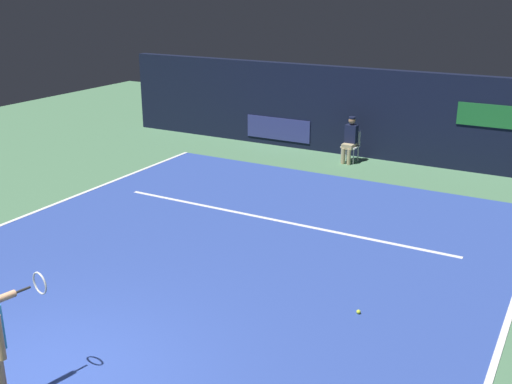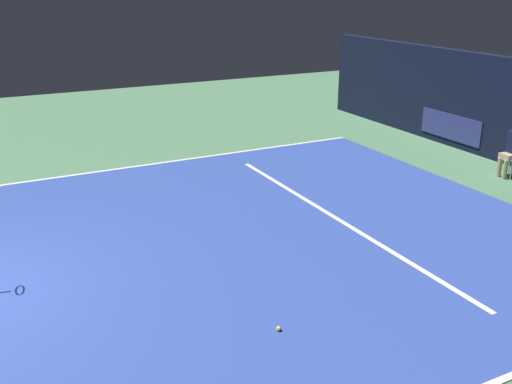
{
  "view_description": "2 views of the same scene",
  "coord_description": "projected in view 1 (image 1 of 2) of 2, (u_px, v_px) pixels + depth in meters",
  "views": [
    {
      "loc": [
        5.59,
        -4.31,
        4.87
      ],
      "look_at": [
        -0.01,
        5.73,
        0.93
      ],
      "focal_mm": 42.59,
      "sensor_mm": 36.0,
      "label": 1
    },
    {
      "loc": [
        8.75,
        0.44,
        4.42
      ],
      "look_at": [
        -0.26,
        5.02,
        0.72
      ],
      "focal_mm": 41.17,
      "sensor_mm": 36.0,
      "label": 2
    }
  ],
  "objects": [
    {
      "name": "tennis_ball",
      "position": [
        358.0,
        312.0,
        9.44
      ],
      "size": [
        0.07,
        0.07,
        0.07
      ],
      "primitive_type": "sphere",
      "color": "#CCE033",
      "rests_on": "court_surface"
    },
    {
      "name": "court_surface",
      "position": [
        229.0,
        254.0,
        11.55
      ],
      "size": [
        10.09,
        11.29,
        0.01
      ],
      "primitive_type": "cube",
      "color": "#2D479E",
      "rests_on": "ground"
    },
    {
      "name": "line_sideline_right",
      "position": [
        43.0,
        209.0,
        13.85
      ],
      "size": [
        0.1,
        11.29,
        0.01
      ],
      "primitive_type": "cube",
      "color": "white",
      "rests_on": "court_surface"
    },
    {
      "name": "line_judge_on_chair",
      "position": [
        350.0,
        139.0,
        17.33
      ],
      "size": [
        0.46,
        0.54,
        1.32
      ],
      "color": "white",
      "rests_on": "ground"
    },
    {
      "name": "ground_plane",
      "position": [
        229.0,
        254.0,
        11.56
      ],
      "size": [
        32.31,
        32.31,
        0.0
      ],
      "primitive_type": "plane",
      "color": "#4C7A56"
    },
    {
      "name": "line_sideline_left",
      "position": [
        508.0,
        321.0,
        9.25
      ],
      "size": [
        0.1,
        11.29,
        0.01
      ],
      "primitive_type": "cube",
      "color": "white",
      "rests_on": "court_surface"
    },
    {
      "name": "line_service",
      "position": [
        276.0,
        220.0,
        13.18
      ],
      "size": [
        7.87,
        0.1,
        0.01
      ],
      "primitive_type": "cube",
      "color": "white",
      "rests_on": "court_surface"
    },
    {
      "name": "back_wall",
      "position": [
        371.0,
        114.0,
        17.7
      ],
      "size": [
        16.84,
        0.33,
        2.6
      ],
      "color": "black",
      "rests_on": "ground"
    }
  ]
}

